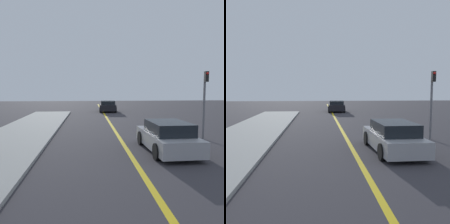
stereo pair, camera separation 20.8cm
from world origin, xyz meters
TOP-DOWN VIEW (x-y plane):
  - road_center_line at (0.00, 18.00)m, footprint 0.20×60.00m
  - sidewalk_left at (-5.66, 16.49)m, footprint 3.88×32.98m
  - car_near_right_lane at (1.69, 14.65)m, footprint 1.96×4.31m
  - car_ahead_center at (0.61, 33.70)m, footprint 2.12×3.96m
  - traffic_light at (4.48, 17.01)m, footprint 0.18×0.40m

SIDE VIEW (x-z plane):
  - road_center_line at x=0.00m, z-range 0.00..0.01m
  - sidewalk_left at x=-5.66m, z-range 0.00..0.13m
  - car_near_right_lane at x=1.69m, z-range -0.02..1.30m
  - car_ahead_center at x=0.61m, z-range -0.01..1.29m
  - traffic_light at x=4.48m, z-range 0.44..4.08m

